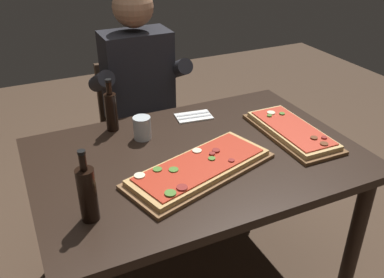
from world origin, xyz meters
name	(u,v)px	position (x,y,z in m)	size (l,w,h in m)	color
ground_plane	(196,275)	(0.00, 0.00, 0.00)	(6.40, 6.40, 0.00)	#4C3828
dining_table	(197,172)	(0.00, 0.00, 0.64)	(1.40, 0.96, 0.74)	black
pizza_rectangular_front	(200,168)	(-0.05, -0.13, 0.76)	(0.68, 0.43, 0.05)	brown
pizza_rectangular_left	(292,131)	(0.48, -0.03, 0.76)	(0.24, 0.51, 0.05)	brown
wine_bottle_dark	(88,193)	(-0.52, -0.23, 0.85)	(0.06, 0.06, 0.27)	black
oil_bottle_amber	(111,110)	(-0.27, 0.38, 0.84)	(0.06, 0.06, 0.26)	black
tumbler_near_camera	(142,129)	(-0.17, 0.24, 0.79)	(0.08, 0.08, 0.11)	silver
napkin_cutlery_set	(194,116)	(0.14, 0.33, 0.74)	(0.19, 0.13, 0.01)	white
diner_chair	(137,125)	(0.00, 0.86, 0.49)	(0.44, 0.44, 0.87)	#3D2B1E
seated_diner	(141,94)	(0.00, 0.74, 0.74)	(0.53, 0.41, 1.33)	#23232D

